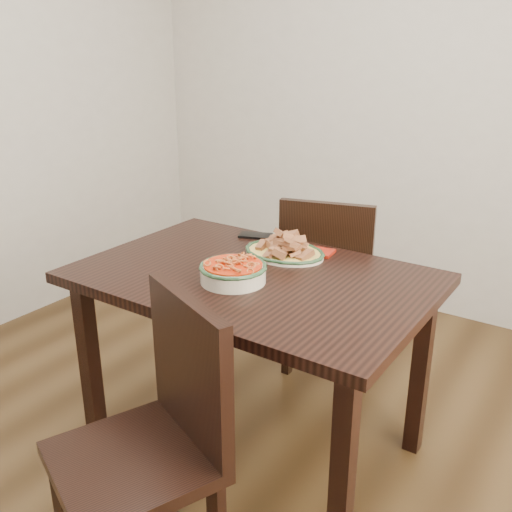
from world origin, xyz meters
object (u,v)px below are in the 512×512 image
Objects in this scene: chair_near at (158,431)px; fish_plate at (285,245)px; chair_far at (328,277)px; smartphone at (255,235)px; dining_table at (253,296)px; noodle_bowl at (233,270)px.

fish_plate is at bearing 119.81° from chair_near.
chair_far is 0.45m from smartphone.
fish_plate is 0.26m from smartphone.
dining_table is at bearing 76.70° from chair_far.
fish_plate is at bearing 88.39° from noodle_bowl.
fish_plate reaches higher than dining_table.
dining_table is 0.65m from chair_near.
noodle_bowl is at bearing 125.15° from chair_near.
smartphone is (-0.33, 0.98, 0.26)m from chair_near.
chair_far is at bearing 92.79° from fish_plate.
chair_near reaches higher than noodle_bowl.
noodle_bowl is 1.72× the size of smartphone.
noodle_bowl is (-0.01, -0.10, 0.14)m from dining_table.
dining_table is 9.06× the size of smartphone.
chair_far is 3.73× the size of noodle_bowl.
noodle_bowl is at bearing -85.91° from smartphone.
chair_far reaches higher than dining_table.
dining_table is 1.42× the size of chair_near.
chair_near is 3.73× the size of noodle_bowl.
fish_plate is at bearing 77.35° from chair_far.
chair_near is 0.61m from noodle_bowl.
fish_plate reaches higher than smartphone.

